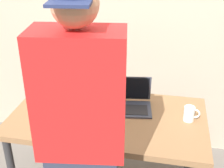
{
  "coord_description": "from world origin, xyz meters",
  "views": [
    {
      "loc": [
        0.39,
        -1.77,
        1.9
      ],
      "look_at": [
        0.03,
        0.0,
        0.99
      ],
      "focal_mm": 48.3,
      "sensor_mm": 36.0,
      "label": 1
    }
  ],
  "objects_px": {
    "beer_bottle_brown": "(88,92)",
    "beer_bottle_green": "(65,89)",
    "beer_bottle_amber": "(63,100)",
    "coffee_mug": "(190,114)",
    "laptop": "(128,101)",
    "person_figure": "(83,157)"
  },
  "relations": [
    {
      "from": "beer_bottle_brown",
      "to": "coffee_mug",
      "type": "xyz_separation_m",
      "value": [
        0.73,
        -0.05,
        -0.06
      ]
    },
    {
      "from": "laptop",
      "to": "coffee_mug",
      "type": "distance_m",
      "value": 0.45
    },
    {
      "from": "beer_bottle_amber",
      "to": "person_figure",
      "type": "xyz_separation_m",
      "value": [
        0.32,
        -0.6,
        0.05
      ]
    },
    {
      "from": "person_figure",
      "to": "coffee_mug",
      "type": "relative_size",
      "value": 16.09
    },
    {
      "from": "beer_bottle_brown",
      "to": "beer_bottle_green",
      "type": "distance_m",
      "value": 0.18
    },
    {
      "from": "beer_bottle_brown",
      "to": "person_figure",
      "type": "relative_size",
      "value": 0.17
    },
    {
      "from": "beer_bottle_green",
      "to": "coffee_mug",
      "type": "relative_size",
      "value": 2.7
    },
    {
      "from": "laptop",
      "to": "beer_bottle_green",
      "type": "xyz_separation_m",
      "value": [
        -0.47,
        -0.02,
        0.06
      ]
    },
    {
      "from": "beer_bottle_green",
      "to": "laptop",
      "type": "bearing_deg",
      "value": 2.55
    },
    {
      "from": "person_figure",
      "to": "beer_bottle_brown",
      "type": "bearing_deg",
      "value": 103.87
    },
    {
      "from": "laptop",
      "to": "beer_bottle_amber",
      "type": "distance_m",
      "value": 0.47
    },
    {
      "from": "beer_bottle_green",
      "to": "coffee_mug",
      "type": "distance_m",
      "value": 0.92
    },
    {
      "from": "laptop",
      "to": "person_figure",
      "type": "distance_m",
      "value": 0.8
    },
    {
      "from": "beer_bottle_green",
      "to": "person_figure",
      "type": "height_order",
      "value": "person_figure"
    },
    {
      "from": "beer_bottle_amber",
      "to": "person_figure",
      "type": "bearing_deg",
      "value": -61.81
    },
    {
      "from": "beer_bottle_brown",
      "to": "beer_bottle_amber",
      "type": "relative_size",
      "value": 1.03
    },
    {
      "from": "beer_bottle_brown",
      "to": "coffee_mug",
      "type": "height_order",
      "value": "beer_bottle_brown"
    },
    {
      "from": "beer_bottle_green",
      "to": "beer_bottle_amber",
      "type": "distance_m",
      "value": 0.17
    },
    {
      "from": "beer_bottle_amber",
      "to": "coffee_mug",
      "type": "bearing_deg",
      "value": 5.82
    },
    {
      "from": "beer_bottle_amber",
      "to": "coffee_mug",
      "type": "distance_m",
      "value": 0.88
    },
    {
      "from": "laptop",
      "to": "person_figure",
      "type": "bearing_deg",
      "value": -97.55
    },
    {
      "from": "beer_bottle_brown",
      "to": "beer_bottle_green",
      "type": "relative_size",
      "value": 0.99
    }
  ]
}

